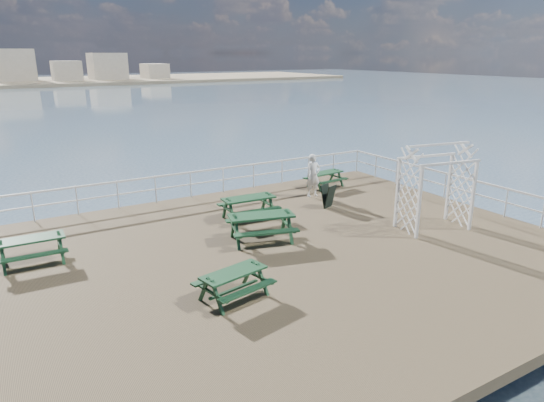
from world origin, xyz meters
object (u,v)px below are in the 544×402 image
(picnic_table_c, at_px, (326,176))
(trellis_arbor, at_px, (435,191))
(picnic_table_a, at_px, (31,245))
(person, at_px, (313,175))
(picnic_table_b, at_px, (249,203))
(picnic_table_e, at_px, (261,222))
(picnic_table_d, at_px, (234,279))

(picnic_table_c, distance_m, trellis_arbor, 6.19)
(picnic_table_a, bearing_deg, person, 9.30)
(picnic_table_a, relative_size, person, 1.02)
(picnic_table_b, distance_m, picnic_table_e, 2.20)
(picnic_table_c, xyz_separation_m, picnic_table_d, (-8.08, -7.11, 0.02))
(picnic_table_c, height_order, trellis_arbor, trellis_arbor)
(picnic_table_d, bearing_deg, picnic_table_a, 118.37)
(picnic_table_a, distance_m, person, 10.83)
(trellis_arbor, bearing_deg, picnic_table_b, 150.05)
(picnic_table_a, xyz_separation_m, picnic_table_c, (12.05, 2.36, -0.05))
(picnic_table_e, relative_size, trellis_arbor, 0.82)
(person, bearing_deg, picnic_table_a, -168.47)
(picnic_table_e, bearing_deg, trellis_arbor, -4.35)
(picnic_table_a, xyz_separation_m, picnic_table_e, (6.41, -1.80, 0.08))
(picnic_table_a, height_order, picnic_table_c, picnic_table_a)
(picnic_table_a, xyz_separation_m, picnic_table_d, (3.98, -4.75, -0.04))
(picnic_table_e, xyz_separation_m, person, (4.31, 3.26, 0.26))
(picnic_table_d, height_order, trellis_arbor, trellis_arbor)
(person, bearing_deg, picnic_table_b, -158.50)
(picnic_table_d, bearing_deg, picnic_table_b, 46.80)
(picnic_table_c, bearing_deg, trellis_arbor, -97.01)
(picnic_table_a, relative_size, trellis_arbor, 0.62)
(picnic_table_d, distance_m, person, 9.17)
(picnic_table_a, xyz_separation_m, trellis_arbor, (11.97, -3.77, 0.75))
(picnic_table_a, distance_m, picnic_table_e, 6.66)
(trellis_arbor, bearing_deg, picnic_table_d, -163.22)
(person, bearing_deg, trellis_arbor, -72.81)
(picnic_table_b, bearing_deg, picnic_table_c, 25.59)
(picnic_table_b, xyz_separation_m, trellis_arbor, (4.89, -4.07, 0.71))
(picnic_table_c, relative_size, person, 0.97)
(trellis_arbor, distance_m, person, 5.39)
(person, bearing_deg, picnic_table_d, -133.60)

